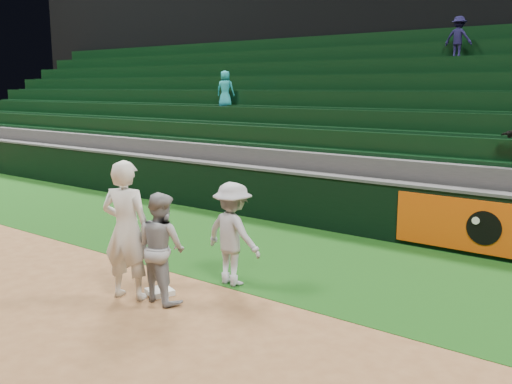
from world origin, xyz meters
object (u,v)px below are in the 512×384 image
(first_base, at_px, (160,292))
(base_coach, at_px, (233,234))
(baserunner, at_px, (161,247))
(first_baseman, at_px, (126,230))

(first_base, xyz_separation_m, base_coach, (0.61, 1.05, 0.80))
(baserunner, bearing_deg, base_coach, -101.31)
(first_baseman, height_order, baserunner, first_baseman)
(first_baseman, xyz_separation_m, base_coach, (0.87, 1.43, -0.21))
(first_base, xyz_separation_m, baserunner, (0.22, -0.14, 0.78))
(first_baseman, relative_size, baserunner, 1.28)
(first_base, bearing_deg, base_coach, 60.00)
(baserunner, height_order, base_coach, base_coach)
(base_coach, bearing_deg, baserunner, 77.12)
(baserunner, distance_m, base_coach, 1.25)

